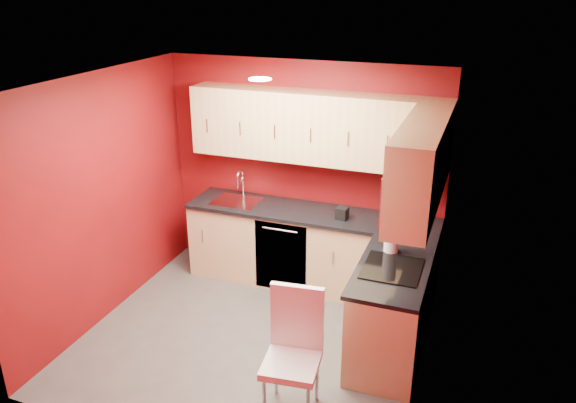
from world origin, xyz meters
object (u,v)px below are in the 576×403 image
Objects in this scene: microwave at (412,191)px; coffee_maker at (395,208)px; paper_towel at (392,237)px; napkin_holder at (342,213)px; dining_chair at (291,357)px; sink at (237,198)px.

coffee_maker is at bearing 105.79° from microwave.
coffee_maker is 1.10× the size of paper_towel.
napkin_holder is (-0.82, 0.92, -0.69)m from microwave.
paper_towel is at bearing 62.70° from dining_chair.
microwave reaches higher than napkin_holder.
microwave reaches higher than sink.
sink reaches higher than napkin_holder.
paper_towel is 0.29× the size of dining_chair.
coffee_maker reaches higher than dining_chair.
microwave is 1.46× the size of sink.
napkin_holder is 0.88m from paper_towel.
sink is at bearing 176.07° from napkin_holder.
sink is 1.28m from napkin_holder.
napkin_holder is at bearing 136.64° from paper_towel.
sink is (-2.09, 1.00, -0.72)m from microwave.
napkin_holder is at bearing -176.55° from coffee_maker.
microwave is at bearing -59.43° from paper_towel.
microwave is 1.20m from coffee_maker.
paper_towel is (0.10, -0.69, -0.02)m from coffee_maker.
dining_chair is (1.40, -2.02, -0.41)m from sink.
napkin_holder is at bearing 131.87° from microwave.
dining_chair reaches higher than napkin_holder.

